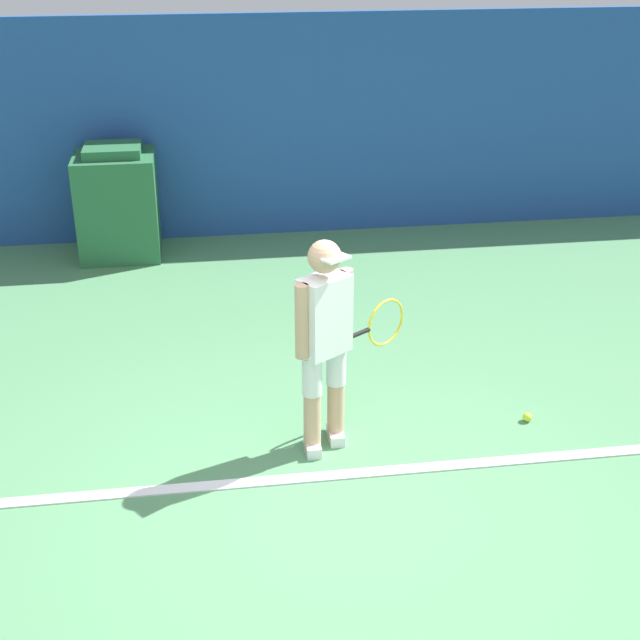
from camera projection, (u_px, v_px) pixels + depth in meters
ground_plane at (328, 510)px, 5.62m from camera, size 24.00×24.00×0.00m
back_wall at (257, 128)px, 9.80m from camera, size 24.00×0.10×2.43m
court_baseline at (320, 477)px, 5.93m from camera, size 21.60×0.10×0.01m
tennis_player at (326, 337)px, 5.94m from camera, size 0.85×0.62×1.53m
tennis_ball at (527, 417)px, 6.56m from camera, size 0.07×0.07×0.07m
covered_chair at (118, 203)px, 9.44m from camera, size 0.83×0.77×1.20m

